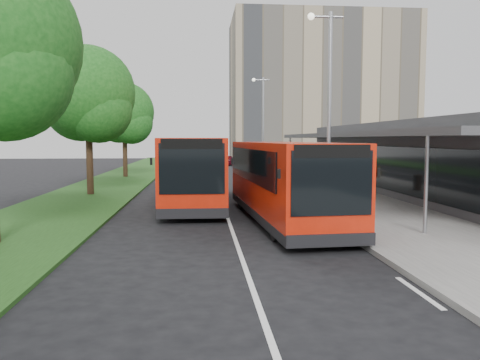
% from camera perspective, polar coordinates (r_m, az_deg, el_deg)
% --- Properties ---
extents(ground, '(120.00, 120.00, 0.00)m').
position_cam_1_polar(ground, '(17.12, -1.28, -5.33)').
color(ground, black).
rests_on(ground, ground).
extents(pavement, '(5.00, 80.00, 0.15)m').
position_cam_1_polar(pavement, '(37.60, 5.94, 0.40)').
color(pavement, slate).
rests_on(pavement, ground).
extents(grass_verge, '(5.00, 80.00, 0.10)m').
position_cam_1_polar(grass_verge, '(37.41, -14.01, 0.22)').
color(grass_verge, '#1D4114').
rests_on(grass_verge, ground).
extents(lane_centre_line, '(0.12, 70.00, 0.01)m').
position_cam_1_polar(lane_centre_line, '(31.97, -2.97, -0.50)').
color(lane_centre_line, silver).
rests_on(lane_centre_line, ground).
extents(kerb_dashes, '(0.12, 56.00, 0.01)m').
position_cam_1_polar(kerb_dashes, '(36.20, 2.04, 0.14)').
color(kerb_dashes, silver).
rests_on(kerb_dashes, ground).
extents(office_block, '(22.00, 12.00, 18.00)m').
position_cam_1_polar(office_block, '(61.00, 9.59, 10.51)').
color(office_block, tan).
rests_on(office_block, ground).
extents(station_building, '(7.70, 26.00, 4.00)m').
position_cam_1_polar(station_building, '(27.54, 20.77, 2.54)').
color(station_building, '#333235').
rests_on(station_building, ground).
extents(tree_mid, '(5.01, 5.01, 8.04)m').
position_cam_1_polar(tree_mid, '(26.62, -18.05, 9.33)').
color(tree_mid, black).
rests_on(tree_mid, ground).
extents(tree_far, '(4.69, 4.69, 7.54)m').
position_cam_1_polar(tree_far, '(38.37, -13.94, 7.54)').
color(tree_far, black).
rests_on(tree_far, ground).
extents(lamp_post_near, '(1.44, 0.28, 8.00)m').
position_cam_1_polar(lamp_post_near, '(19.58, 10.60, 9.74)').
color(lamp_post_near, gray).
rests_on(lamp_post_near, pavement).
extents(lamp_post_far, '(1.44, 0.28, 8.00)m').
position_cam_1_polar(lamp_post_far, '(39.19, 2.72, 7.40)').
color(lamp_post_far, gray).
rests_on(lamp_post_far, pavement).
extents(bus_main, '(3.32, 10.58, 2.95)m').
position_cam_1_polar(bus_main, '(17.47, 5.39, -0.13)').
color(bus_main, red).
rests_on(bus_main, ground).
extents(bus_second, '(2.99, 11.03, 3.11)m').
position_cam_1_polar(bus_second, '(22.15, -5.49, 1.16)').
color(bus_second, red).
rests_on(bus_second, ground).
extents(litter_bin, '(0.64, 0.64, 0.88)m').
position_cam_1_polar(litter_bin, '(26.69, 9.31, -0.40)').
color(litter_bin, '#321E14').
rests_on(litter_bin, pavement).
extents(bollard, '(0.19, 0.19, 0.94)m').
position_cam_1_polar(bollard, '(34.85, 4.27, 0.95)').
color(bollard, yellow).
rests_on(bollard, pavement).
extents(car_near, '(2.23, 3.71, 1.18)m').
position_cam_1_polar(car_near, '(55.42, -1.50, 2.44)').
color(car_near, '#5B0D1D').
rests_on(car_near, ground).
extents(car_far, '(1.56, 3.96, 1.28)m').
position_cam_1_polar(car_far, '(60.78, -5.39, 2.69)').
color(car_far, navy).
rests_on(car_far, ground).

